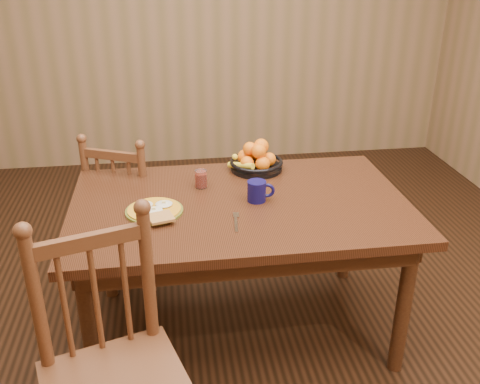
{
  "coord_description": "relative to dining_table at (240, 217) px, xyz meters",
  "views": [
    {
      "loc": [
        -0.32,
        -2.27,
        1.87
      ],
      "look_at": [
        0.0,
        0.0,
        0.8
      ],
      "focal_mm": 40.0,
      "sensor_mm": 36.0,
      "label": 1
    }
  ],
  "objects": [
    {
      "name": "room",
      "position": [
        0.0,
        0.0,
        0.68
      ],
      "size": [
        4.52,
        5.02,
        2.72
      ],
      "color": "black",
      "rests_on": "ground"
    },
    {
      "name": "coffee_mug",
      "position": [
        0.08,
        -0.0,
        0.14
      ],
      "size": [
        0.13,
        0.09,
        0.1
      ],
      "color": "#0D0A3C",
      "rests_on": "dining_table"
    },
    {
      "name": "spoon",
      "position": [
        -0.67,
        -0.31,
        0.09
      ],
      "size": [
        0.04,
        0.16,
        0.01
      ],
      "rotation": [
        0.0,
        0.0,
        0.07
      ],
      "color": "silver",
      "rests_on": "dining_table"
    },
    {
      "name": "juice_glass",
      "position": [
        -0.17,
        0.19,
        0.13
      ],
      "size": [
        0.06,
        0.06,
        0.09
      ],
      "color": "silver",
      "rests_on": "dining_table"
    },
    {
      "name": "dining_table",
      "position": [
        0.0,
        0.0,
        0.0
      ],
      "size": [
        1.6,
        1.0,
        0.75
      ],
      "color": "black",
      "rests_on": "ground"
    },
    {
      "name": "breakfast_plate",
      "position": [
        -0.4,
        -0.06,
        0.1
      ],
      "size": [
        0.26,
        0.3,
        0.04
      ],
      "color": "#59601E",
      "rests_on": "dining_table"
    },
    {
      "name": "fork",
      "position": [
        -0.05,
        -0.2,
        0.09
      ],
      "size": [
        0.04,
        0.18,
        0.0
      ],
      "rotation": [
        0.0,
        0.0,
        -0.1
      ],
      "color": "silver",
      "rests_on": "dining_table"
    },
    {
      "name": "chair_near",
      "position": [
        -0.56,
        -0.81,
        -0.16
      ],
      "size": [
        0.59,
        0.57,
        1.04
      ],
      "rotation": [
        0.0,
        0.0,
        0.3
      ],
      "color": "#492A15",
      "rests_on": "ground"
    },
    {
      "name": "chair_far",
      "position": [
        -0.57,
        0.58,
        -0.22
      ],
      "size": [
        0.55,
        0.54,
        0.92
      ],
      "rotation": [
        0.0,
        0.0,
        2.72
      ],
      "color": "#492A15",
      "rests_on": "ground"
    },
    {
      "name": "fruit_bowl",
      "position": [
        0.14,
        0.38,
        0.14
      ],
      "size": [
        0.29,
        0.29,
        0.17
      ],
      "color": "black",
      "rests_on": "dining_table"
    }
  ]
}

